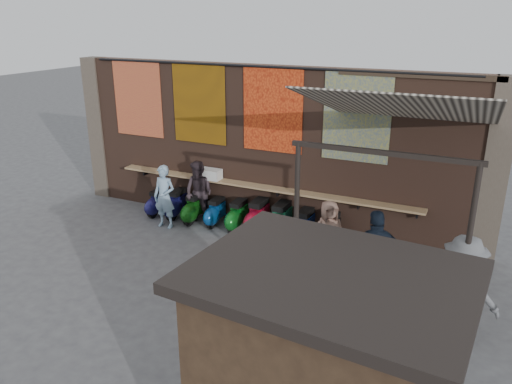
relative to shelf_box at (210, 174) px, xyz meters
The scene contains 33 objects.
ground 2.95m from the shelf_box, 59.43° to the right, with size 70.00×70.00×0.00m, color #474749.
brick_wall 1.60m from the shelf_box, 16.40° to the left, with size 10.00×0.40×4.00m, color brown.
pier_left 3.93m from the shelf_box, behind, with size 0.50×0.50×4.00m, color #4C4238.
pier_right 6.61m from the shelf_box, ahead, with size 0.50×0.50×4.00m, color #4C4238.
eating_counter 1.37m from the shelf_box, ahead, with size 8.00×0.32×0.05m, color #9E7A51.
shelf_box is the anchor object (origin of this frame).
tapestry_redgold 2.85m from the shelf_box, behind, with size 1.50×0.02×2.00m, color maroon.
tapestry_sun 1.79m from the shelf_box, 152.19° to the left, with size 1.50×0.02×2.00m, color orange.
tapestry_orange 2.42m from the shelf_box, ahead, with size 1.50×0.02×2.00m, color #E9501D.
tapestry_multi 4.06m from the shelf_box, ahead, with size 1.50×0.02×2.00m, color navy.
hang_rail 3.05m from the shelf_box, ahead, with size 0.06×0.06×9.50m, color black.
scooter_stool_0 1.75m from the shelf_box, 166.78° to the right, with size 0.32×0.71×0.68m, color #1A1855, non-canonical shape.
scooter_stool_1 1.27m from the shelf_box, 163.14° to the right, with size 0.35×0.79×0.75m, color #151550, non-canonical shape.
scooter_stool_2 0.99m from the shelf_box, 130.24° to the right, with size 0.35×0.79×0.75m, color #0F4D10, non-canonical shape.
scooter_stool_3 1.00m from the shelf_box, 42.75° to the right, with size 0.33×0.73×0.70m, color navy, non-canonical shape.
scooter_stool_4 1.33m from the shelf_box, 18.28° to the right, with size 0.36×0.79×0.75m, color #0D5C19, non-canonical shape.
scooter_stool_5 1.73m from the shelf_box, 11.17° to the right, with size 0.40×0.89×0.84m, color maroon, non-canonical shape.
scooter_stool_6 2.26m from the shelf_box, ahead, with size 0.40×0.90×0.85m, color #196441, non-canonical shape.
scooter_stool_7 2.84m from the shelf_box, ahead, with size 0.37×0.82×0.78m, color navy, non-canonical shape.
scooter_stool_8 3.47m from the shelf_box, ahead, with size 0.38×0.84×0.80m, color black, non-canonical shape.
diner_left 1.28m from the shelf_box, 131.54° to the right, with size 0.59×0.39×1.61m, color #8DB0CD.
diner_right 0.55m from the shelf_box, 116.17° to the right, with size 0.80×0.62×1.64m, color #33282D.
shopper_navy 5.24m from the shelf_box, 24.65° to the right, with size 1.07×0.45×1.83m, color black.
shopper_grey 6.85m from the shelf_box, 23.85° to the right, with size 1.21×0.69×1.87m, color slate.
shopper_tan 3.76m from the shelf_box, 17.83° to the right, with size 0.71×0.46×1.46m, color #8F6B5B.
stall_roof 8.23m from the shelf_box, 51.08° to the right, with size 2.72×2.09×0.12m, color black.
stall_sign 7.48m from the shelf_box, 46.09° to the right, with size 1.20×0.04×0.50m, color gold.
stall_shelf 7.46m from the shelf_box, 46.09° to the right, with size 2.01×0.10×0.06m, color #473321.
awning_canvas 5.55m from the shelf_box, 16.07° to the right, with size 3.20×3.40×0.03m, color beige.
awning_ledger 5.56m from the shelf_box, ahead, with size 3.30×0.08×0.12m, color #33261C.
awning_header 5.95m from the shelf_box, 30.83° to the right, with size 3.00×0.08×0.08m, color black.
awning_post_left 4.52m from the shelf_box, 39.98° to the right, with size 0.09×0.09×3.10m, color black.
awning_post_right 6.90m from the shelf_box, 24.86° to the right, with size 0.09×0.09×3.10m, color black.
Camera 1 is at (4.90, -8.23, 5.10)m, focal length 35.00 mm.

